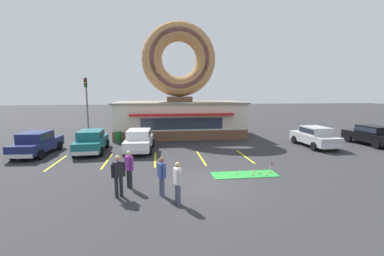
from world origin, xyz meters
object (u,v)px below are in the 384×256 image
object	(u,v)px
car_silver	(315,136)
pedestrian_hooded_kid	(162,175)
golf_ball	(231,175)
putting_flag_pin	(271,165)
pedestrian_clipboard_woman	(129,167)
car_white	(139,139)
car_navy	(37,142)
trash_bin	(118,137)
pedestrian_leather_jacket_man	(118,174)
car_teal	(91,140)
traffic_light_pole	(87,98)
car_black	(372,134)
pedestrian_blue_sweater_man	(178,181)

from	to	relation	value
car_silver	pedestrian_hooded_kid	bearing A→B (deg)	-145.90
golf_ball	putting_flag_pin	xyz separation A→B (m)	(2.25, 0.18, 0.39)
golf_ball	car_silver	size ratio (longest dim) A/B	0.01
pedestrian_clipboard_woman	car_white	bearing A→B (deg)	90.47
car_navy	car_white	world-z (taller)	same
car_white	trash_bin	xyz separation A→B (m)	(-2.02, 3.51, -0.37)
pedestrian_leather_jacket_man	trash_bin	world-z (taller)	pedestrian_leather_jacket_man
car_silver	car_teal	world-z (taller)	same
traffic_light_pole	pedestrian_clipboard_woman	bearing A→B (deg)	-70.15
car_black	pedestrian_blue_sweater_man	size ratio (longest dim) A/B	2.80
putting_flag_pin	traffic_light_pole	size ratio (longest dim) A/B	0.09
golf_ball	car_silver	world-z (taller)	car_silver
car_teal	car_silver	bearing A→B (deg)	-1.30
car_white	golf_ball	bearing A→B (deg)	-51.20
golf_ball	car_black	size ratio (longest dim) A/B	0.01
pedestrian_hooded_kid	traffic_light_pole	distance (m)	19.59
pedestrian_clipboard_woman	traffic_light_pole	bearing A→B (deg)	109.85
car_white	car_teal	bearing A→B (deg)	178.10
trash_bin	pedestrian_clipboard_woman	bearing A→B (deg)	-79.17
pedestrian_clipboard_woman	pedestrian_hooded_kid	bearing A→B (deg)	-38.06
car_silver	car_navy	bearing A→B (deg)	179.75
car_navy	car_black	xyz separation A→B (m)	(25.57, -0.08, 0.00)
car_teal	trash_bin	distance (m)	3.68
car_black	pedestrian_leather_jacket_man	xyz separation A→B (m)	(-18.90, -8.08, 0.11)
pedestrian_hooded_kid	pedestrian_leather_jacket_man	xyz separation A→B (m)	(-1.76, 0.14, 0.07)
pedestrian_leather_jacket_man	putting_flag_pin	bearing A→B (deg)	16.04
car_teal	car_black	xyz separation A→B (m)	(22.04, -0.38, 0.00)
car_black	pedestrian_blue_sweater_man	bearing A→B (deg)	-151.26
car_white	car_black	xyz separation A→B (m)	(18.64, -0.27, 0.00)
pedestrian_leather_jacket_man	traffic_light_pole	xyz separation A→B (m)	(-5.73, 17.75, 2.73)
golf_ball	pedestrian_hooded_kid	distance (m)	4.27
car_black	pedestrian_leather_jacket_man	world-z (taller)	pedestrian_leather_jacket_man
putting_flag_pin	car_black	bearing A→B (deg)	27.56
car_navy	pedestrian_leather_jacket_man	bearing A→B (deg)	-50.76
car_white	pedestrian_leather_jacket_man	distance (m)	8.35
putting_flag_pin	pedestrian_leather_jacket_man	xyz separation A→B (m)	(-7.61, -2.19, 0.54)
pedestrian_leather_jacket_man	pedestrian_clipboard_woman	distance (m)	1.04
car_teal	pedestrian_blue_sweater_man	distance (m)	10.93
car_navy	traffic_light_pole	bearing A→B (deg)	84.41
car_black	car_teal	bearing A→B (deg)	179.02
putting_flag_pin	car_silver	size ratio (longest dim) A/B	0.12
car_white	pedestrian_clipboard_woman	size ratio (longest dim) A/B	2.70
pedestrian_hooded_kid	golf_ball	bearing A→B (deg)	30.80
putting_flag_pin	pedestrian_clipboard_woman	bearing A→B (deg)	-170.69
car_silver	pedestrian_blue_sweater_man	world-z (taller)	pedestrian_blue_sweater_man
pedestrian_hooded_kid	car_teal	bearing A→B (deg)	119.66
pedestrian_leather_jacket_man	trash_bin	size ratio (longest dim) A/B	1.80
car_silver	traffic_light_pole	xyz separation A→B (m)	(-19.62, 9.67, 2.84)
car_silver	trash_bin	bearing A→B (deg)	166.42
car_navy	pedestrian_hooded_kid	size ratio (longest dim) A/B	2.84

